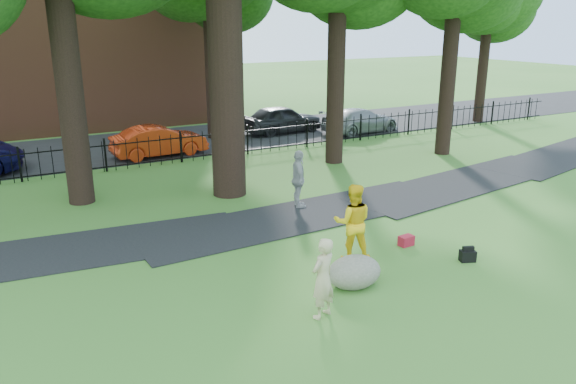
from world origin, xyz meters
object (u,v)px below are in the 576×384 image
woman (323,278)px  red_sedan (159,141)px  man (353,222)px  boulder (354,270)px

woman → red_sedan: (1.17, 14.89, -0.17)m
red_sedan → woman: bearing=172.5°
man → boulder: man is taller
woman → red_sedan: 14.93m
red_sedan → man: bearing=-178.8°
boulder → red_sedan: bearing=90.7°
boulder → red_sedan: (-0.18, 14.06, 0.29)m
woman → boulder: woman is taller
woman → man: size_ratio=0.87×
man → woman: bearing=73.0°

